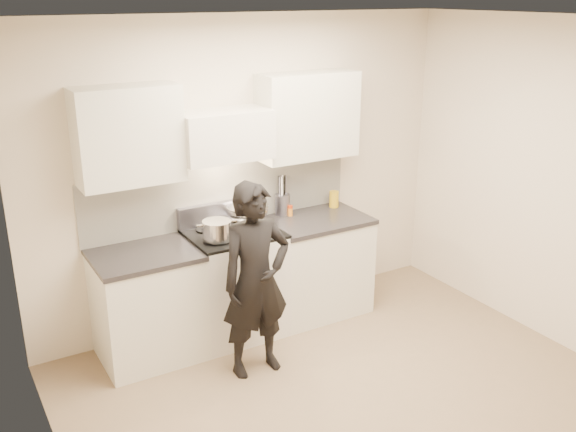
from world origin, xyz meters
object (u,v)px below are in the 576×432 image
Objects in this scene: counter_right at (315,264)px; utensil_crock at (282,203)px; stove at (235,282)px; wok at (247,211)px; person at (256,280)px.

utensil_crock is at bearing 131.73° from counter_right.
wok is (0.20, 0.13, 0.59)m from stove.
utensil_crock reaches higher than counter_right.
utensil_crock is 0.23× the size of person.
person reaches higher than stove.
person is at bearing -112.66° from wok.
counter_right is 0.88m from wok.
counter_right is 2.52× the size of utensil_crock.
stove is at bearing -180.00° from counter_right.
person is at bearing -130.21° from utensil_crock.
stove is 0.70m from person.
utensil_crock is (0.62, 0.24, 0.56)m from stove.
utensil_crock reaches higher than stove.
counter_right is (0.83, 0.00, -0.01)m from stove.
utensil_crock is (-0.21, 0.24, 0.57)m from counter_right.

